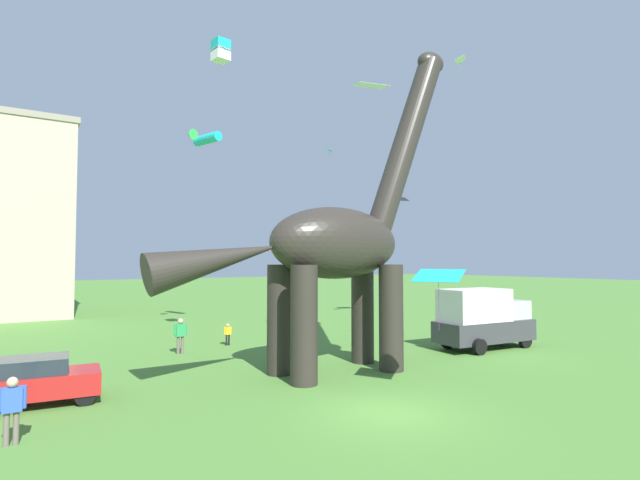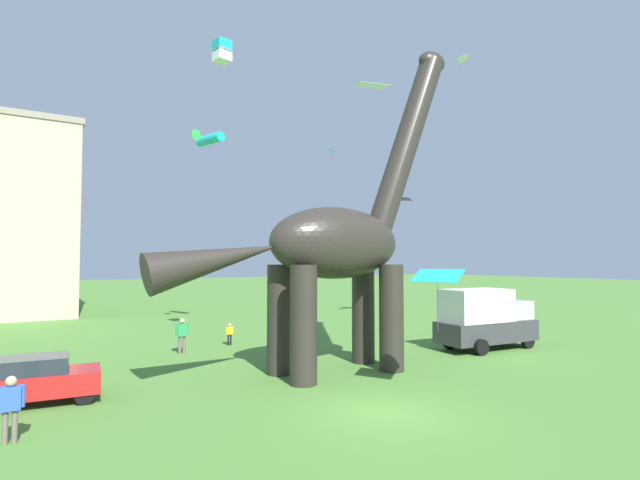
# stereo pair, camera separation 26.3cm
# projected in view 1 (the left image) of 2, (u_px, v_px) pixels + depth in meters

# --- Properties ---
(ground_plane) EXTENTS (240.00, 240.00, 0.00)m
(ground_plane) POSITION_uv_depth(u_px,v_px,m) (389.00, 412.00, 14.81)
(ground_plane) COLOR #4C7F33
(dinosaur_sculpture) EXTENTS (14.40, 3.05, 15.05)m
(dinosaur_sculpture) POSITION_uv_depth(u_px,v_px,m) (335.00, 243.00, 20.37)
(dinosaur_sculpture) COLOR #2D2823
(dinosaur_sculpture) RESTS_ON ground_plane
(parked_sedan_left) EXTENTS (4.35, 2.17, 1.55)m
(parked_sedan_left) POSITION_uv_depth(u_px,v_px,m) (29.00, 381.00, 15.48)
(parked_sedan_left) COLOR red
(parked_sedan_left) RESTS_ON ground_plane
(parked_box_truck) EXTENTS (5.75, 2.54, 3.20)m
(parked_box_truck) POSITION_uv_depth(u_px,v_px,m) (483.00, 318.00, 25.68)
(parked_box_truck) COLOR #38383D
(parked_box_truck) RESTS_ON ground_plane
(person_photographer) EXTENTS (0.45, 0.20, 1.20)m
(person_photographer) POSITION_uv_depth(u_px,v_px,m) (228.00, 332.00, 26.67)
(person_photographer) COLOR black
(person_photographer) RESTS_ON ground_plane
(person_far_spectator) EXTENTS (0.67, 0.29, 1.78)m
(person_far_spectator) POSITION_uv_depth(u_px,v_px,m) (180.00, 332.00, 24.23)
(person_far_spectator) COLOR #6B6056
(person_far_spectator) RESTS_ON ground_plane
(person_watching_child) EXTENTS (0.64, 0.28, 1.72)m
(person_watching_child) POSITION_uv_depth(u_px,v_px,m) (12.00, 404.00, 12.19)
(person_watching_child) COLOR #6B6056
(person_watching_child) RESTS_ON ground_plane
(kite_far_right) EXTENTS (0.73, 0.74, 0.79)m
(kite_far_right) POSITION_uv_depth(u_px,v_px,m) (330.00, 151.00, 37.83)
(kite_far_right) COLOR #19B2B7
(kite_high_right) EXTENTS (1.60, 1.34, 0.42)m
(kite_high_right) POSITION_uv_depth(u_px,v_px,m) (400.00, 199.00, 39.83)
(kite_high_right) COLOR black
(kite_mid_left) EXTENTS (1.79, 1.98, 2.08)m
(kite_mid_left) POSITION_uv_depth(u_px,v_px,m) (438.00, 276.00, 16.48)
(kite_mid_left) COLOR #19B2B7
(kite_near_low) EXTENTS (1.07, 1.01, 1.13)m
(kite_near_low) POSITION_uv_depth(u_px,v_px,m) (460.00, 60.00, 31.68)
(kite_near_low) COLOR white
(kite_high_left) EXTENTS (2.37, 2.50, 0.71)m
(kite_high_left) POSITION_uv_depth(u_px,v_px,m) (204.00, 138.00, 32.49)
(kite_high_left) COLOR #19B2B7
(kite_far_left) EXTENTS (0.88, 0.88, 1.10)m
(kite_far_left) POSITION_uv_depth(u_px,v_px,m) (221.00, 51.00, 24.91)
(kite_far_left) COLOR #19B2B7
(kite_near_high) EXTENTS (2.00, 1.68, 0.26)m
(kite_near_high) POSITION_uv_depth(u_px,v_px,m) (370.00, 86.00, 25.37)
(kite_near_high) COLOR white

